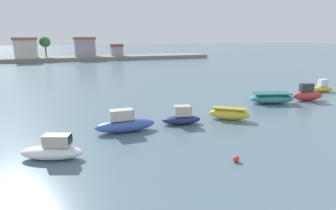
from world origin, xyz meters
TOP-DOWN VIEW (x-y plane):
  - moored_boat_3 at (8.99, 11.66)m, footprint 4.01×2.37m
  - moored_boat_4 at (13.97, 15.25)m, footprint 4.73×1.47m
  - moored_boat_5 at (18.85, 15.70)m, footprint 3.43×1.73m
  - moored_boat_6 at (23.34, 15.60)m, footprint 3.60×2.86m
  - moored_boat_7 at (30.87, 19.58)m, footprint 5.20×3.12m
  - moored_boat_8 at (35.61, 19.44)m, footprint 3.77×1.55m
  - moored_boat_9 at (41.24, 22.88)m, footprint 3.38×1.45m
  - mooring_buoy_1 at (19.44, 7.91)m, footprint 0.39×0.39m
  - distant_shoreline at (-2.54, 80.33)m, footprint 99.39×9.33m

SIDE VIEW (x-z plane):
  - mooring_buoy_1 at x=19.44m, z-range 0.00..0.39m
  - moored_boat_6 at x=23.34m, z-range -0.02..1.08m
  - moored_boat_9 at x=41.24m, z-range -0.27..1.39m
  - moored_boat_3 at x=8.99m, z-range -0.22..1.35m
  - moored_boat_5 at x=18.85m, z-range -0.23..1.37m
  - moored_boat_7 at x=30.87m, z-range -0.02..1.16m
  - moored_boat_4 at x=13.97m, z-range -0.25..1.56m
  - moored_boat_8 at x=35.61m, z-range -0.28..1.70m
  - distant_shoreline at x=-2.54m, z-range -1.49..5.48m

